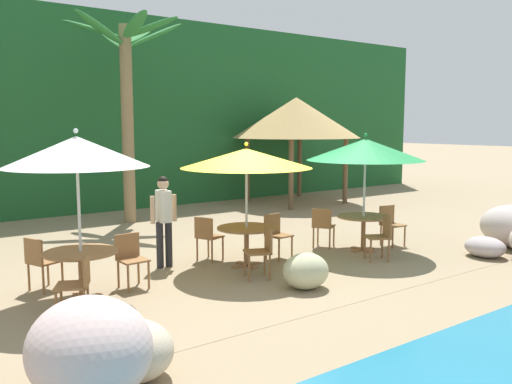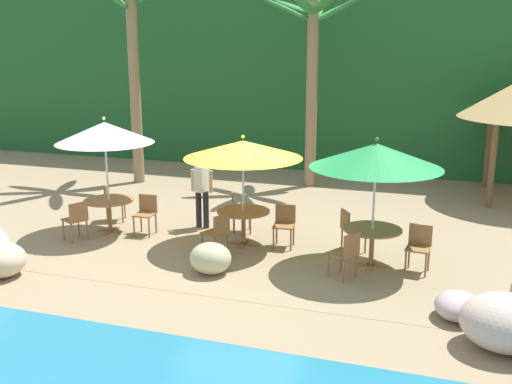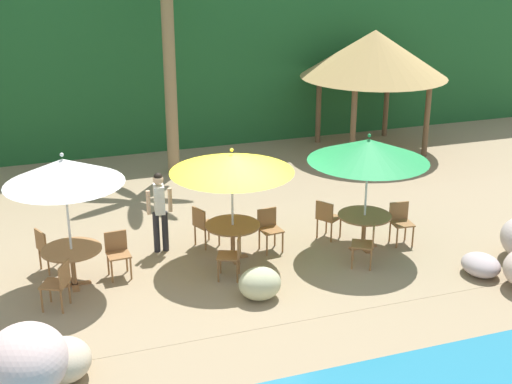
{
  "view_description": "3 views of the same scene",
  "coord_description": "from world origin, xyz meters",
  "px_view_note": "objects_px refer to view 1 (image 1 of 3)",
  "views": [
    {
      "loc": [
        -5.68,
        -7.97,
        2.62
      ],
      "look_at": [
        0.53,
        0.56,
        1.31
      ],
      "focal_mm": 37.82,
      "sensor_mm": 36.0,
      "label": 1
    },
    {
      "loc": [
        3.94,
        -11.12,
        4.11
      ],
      "look_at": [
        0.17,
        0.32,
        1.1
      ],
      "focal_mm": 41.95,
      "sensor_mm": 36.0,
      "label": 2
    },
    {
      "loc": [
        -3.77,
        -12.05,
        6.14
      ],
      "look_at": [
        0.53,
        0.29,
        1.29
      ],
      "focal_mm": 48.95,
      "sensor_mm": 36.0,
      "label": 3
    }
  ],
  "objects_px": {
    "umbrella_yellow": "(246,158)",
    "waiter_in_white": "(164,215)",
    "chair_yellow_inland": "(207,235)",
    "chair_green_left": "(382,235)",
    "dining_table_yellow": "(247,234)",
    "umbrella_white": "(77,152)",
    "chair_green_inland": "(323,225)",
    "chair_white_inland": "(40,260)",
    "dining_table_green": "(364,222)",
    "dining_table_white": "(81,259)",
    "umbrella_green": "(365,150)",
    "chair_yellow_seaward": "(276,232)",
    "chair_white_left": "(79,282)",
    "chair_green_seaward": "(390,222)",
    "palapa_hut": "(296,118)",
    "chair_white_seaward": "(130,256)",
    "palm_tree_second": "(127,81)",
    "chair_yellow_left": "(262,249)"
  },
  "relations": [
    {
      "from": "dining_table_green",
      "to": "waiter_in_white",
      "type": "height_order",
      "value": "waiter_in_white"
    },
    {
      "from": "umbrella_yellow",
      "to": "waiter_in_white",
      "type": "relative_size",
      "value": 1.42
    },
    {
      "from": "umbrella_white",
      "to": "umbrella_green",
      "type": "bearing_deg",
      "value": -2.98
    },
    {
      "from": "dining_table_green",
      "to": "chair_green_inland",
      "type": "bearing_deg",
      "value": 128.24
    },
    {
      "from": "dining_table_green",
      "to": "chair_yellow_inland",
      "type": "bearing_deg",
      "value": 159.41
    },
    {
      "from": "dining_table_yellow",
      "to": "umbrella_white",
      "type": "bearing_deg",
      "value": -178.03
    },
    {
      "from": "chair_white_left",
      "to": "chair_green_seaward",
      "type": "bearing_deg",
      "value": 4.15
    },
    {
      "from": "chair_white_left",
      "to": "dining_table_green",
      "type": "bearing_deg",
      "value": 4.65
    },
    {
      "from": "chair_green_seaward",
      "to": "palapa_hut",
      "type": "height_order",
      "value": "palapa_hut"
    },
    {
      "from": "dining_table_white",
      "to": "palapa_hut",
      "type": "height_order",
      "value": "palapa_hut"
    },
    {
      "from": "chair_yellow_seaward",
      "to": "chair_green_inland",
      "type": "xyz_separation_m",
      "value": [
        1.34,
        0.08,
        0.0
      ]
    },
    {
      "from": "chair_white_left",
      "to": "waiter_in_white",
      "type": "xyz_separation_m",
      "value": [
        2.14,
        1.73,
        0.47
      ]
    },
    {
      "from": "umbrella_green",
      "to": "chair_green_inland",
      "type": "bearing_deg",
      "value": 128.24
    },
    {
      "from": "chair_white_seaward",
      "to": "chair_yellow_left",
      "type": "bearing_deg",
      "value": -22.64
    },
    {
      "from": "umbrella_green",
      "to": "chair_green_inland",
      "type": "xyz_separation_m",
      "value": [
        -0.53,
        0.67,
        -1.61
      ]
    },
    {
      "from": "chair_green_seaward",
      "to": "dining_table_white",
      "type": "bearing_deg",
      "value": 177.47
    },
    {
      "from": "chair_white_left",
      "to": "waiter_in_white",
      "type": "height_order",
      "value": "waiter_in_white"
    },
    {
      "from": "chair_white_left",
      "to": "chair_yellow_seaward",
      "type": "height_order",
      "value": "same"
    },
    {
      "from": "chair_yellow_inland",
      "to": "chair_green_left",
      "type": "height_order",
      "value": "same"
    },
    {
      "from": "umbrella_white",
      "to": "chair_white_seaward",
      "type": "xyz_separation_m",
      "value": [
        0.84,
        0.14,
        -1.72
      ]
    },
    {
      "from": "chair_white_seaward",
      "to": "umbrella_green",
      "type": "distance_m",
      "value": 5.25
    },
    {
      "from": "chair_yellow_seaward",
      "to": "chair_green_left",
      "type": "bearing_deg",
      "value": -41.97
    },
    {
      "from": "chair_white_seaward",
      "to": "umbrella_yellow",
      "type": "distance_m",
      "value": 2.73
    },
    {
      "from": "chair_white_inland",
      "to": "umbrella_green",
      "type": "xyz_separation_m",
      "value": [
        6.23,
        -1.06,
        1.61
      ]
    },
    {
      "from": "chair_white_left",
      "to": "palapa_hut",
      "type": "bearing_deg",
      "value": 35.38
    },
    {
      "from": "chair_white_inland",
      "to": "chair_green_inland",
      "type": "bearing_deg",
      "value": -3.86
    },
    {
      "from": "chair_yellow_seaward",
      "to": "dining_table_green",
      "type": "height_order",
      "value": "chair_yellow_seaward"
    },
    {
      "from": "dining_table_yellow",
      "to": "waiter_in_white",
      "type": "relative_size",
      "value": 0.65
    },
    {
      "from": "waiter_in_white",
      "to": "palapa_hut",
      "type": "bearing_deg",
      "value": 34.29
    },
    {
      "from": "chair_yellow_left",
      "to": "dining_table_green",
      "type": "height_order",
      "value": "chair_yellow_left"
    },
    {
      "from": "waiter_in_white",
      "to": "chair_green_seaward",
      "type": "bearing_deg",
      "value": -14.17
    },
    {
      "from": "umbrella_white",
      "to": "chair_green_inland",
      "type": "relative_size",
      "value": 2.96
    },
    {
      "from": "umbrella_yellow",
      "to": "chair_green_seaward",
      "type": "height_order",
      "value": "umbrella_yellow"
    },
    {
      "from": "dining_table_white",
      "to": "dining_table_green",
      "type": "height_order",
      "value": "same"
    },
    {
      "from": "chair_white_left",
      "to": "dining_table_yellow",
      "type": "bearing_deg",
      "value": 14.88
    },
    {
      "from": "dining_table_white",
      "to": "umbrella_green",
      "type": "relative_size",
      "value": 0.45
    },
    {
      "from": "chair_white_inland",
      "to": "umbrella_white",
      "type": "bearing_deg",
      "value": -61.72
    },
    {
      "from": "dining_table_green",
      "to": "dining_table_white",
      "type": "bearing_deg",
      "value": 177.02
    },
    {
      "from": "dining_table_green",
      "to": "chair_green_left",
      "type": "bearing_deg",
      "value": -113.42
    },
    {
      "from": "umbrella_white",
      "to": "dining_table_white",
      "type": "height_order",
      "value": "umbrella_white"
    },
    {
      "from": "chair_white_inland",
      "to": "dining_table_green",
      "type": "relative_size",
      "value": 0.79
    },
    {
      "from": "chair_yellow_inland",
      "to": "palm_tree_second",
      "type": "xyz_separation_m",
      "value": [
        0.5,
        4.88,
        3.27
      ]
    },
    {
      "from": "chair_white_seaward",
      "to": "chair_green_seaward",
      "type": "height_order",
      "value": "same"
    },
    {
      "from": "chair_white_inland",
      "to": "dining_table_green",
      "type": "distance_m",
      "value": 6.32
    },
    {
      "from": "chair_yellow_seaward",
      "to": "chair_yellow_inland",
      "type": "height_order",
      "value": "same"
    },
    {
      "from": "umbrella_white",
      "to": "chair_yellow_inland",
      "type": "xyz_separation_m",
      "value": [
        2.72,
        0.86,
        -1.72
      ]
    },
    {
      "from": "dining_table_yellow",
      "to": "chair_yellow_inland",
      "type": "height_order",
      "value": "chair_yellow_inland"
    },
    {
      "from": "chair_yellow_left",
      "to": "umbrella_green",
      "type": "xyz_separation_m",
      "value": [
        2.95,
        0.41,
        1.61
      ]
    },
    {
      "from": "chair_green_inland",
      "to": "palapa_hut",
      "type": "xyz_separation_m",
      "value": [
        4.01,
        5.65,
        2.35
      ]
    },
    {
      "from": "chair_white_inland",
      "to": "dining_table_yellow",
      "type": "distance_m",
      "value": 3.59
    }
  ]
}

